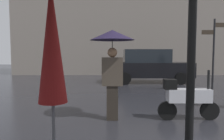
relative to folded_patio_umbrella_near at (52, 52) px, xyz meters
name	(u,v)px	position (x,y,z in m)	size (l,w,h in m)	color
folded_patio_umbrella_near	(52,52)	(0.00, 0.00, 0.00)	(0.42, 0.42, 2.43)	black
pedestrian_with_umbrella	(112,50)	(0.65, 2.83, 0.09)	(1.08, 1.08, 2.20)	#2A241E
parked_scooter	(187,98)	(2.48, 2.82, -1.08)	(1.50, 0.32, 1.23)	black
parked_car_left	(149,66)	(2.75, 9.68, -0.68)	(4.59, 1.91, 1.88)	black
street_signpost	(214,48)	(4.91, 6.57, 0.22)	(1.08, 0.08, 3.08)	black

